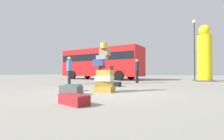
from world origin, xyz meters
TOP-DOWN VIEW (x-y plane):
  - ground_plane at (0.00, 0.00)m, footprint 80.00×80.00m
  - suitcase_tower at (-0.01, -0.07)m, footprint 0.79×0.59m
  - suitcase_maroon_behind_tower at (0.15, -2.49)m, footprint 0.83×0.63m
  - suitcase_teal_foreground_far at (-1.30, -0.07)m, footprint 0.62×0.34m
  - suitcase_charcoal_foreground_near at (-0.84, -0.99)m, footprint 0.81×0.45m
  - suitcase_black_upright_blue at (-0.32, 2.34)m, footprint 0.62×0.46m
  - person_bearded_onlooker at (-3.35, 2.90)m, footprint 0.30×0.30m
  - person_tourist_with_camera at (0.37, 5.35)m, footprint 0.30×0.34m
  - person_passerby_in_red at (-1.67, 3.77)m, footprint 0.30×0.33m
  - yellow_dummy_statue at (5.32, 9.18)m, footprint 1.57×1.57m
  - parked_bus at (-4.15, 10.25)m, footprint 9.23×4.65m
  - lamp_post at (5.06, 12.10)m, footprint 0.36×0.36m

SIDE VIEW (x-z plane):
  - ground_plane at x=0.00m, z-range 0.00..0.00m
  - suitcase_maroon_behind_tower at x=0.15m, z-range 0.00..0.23m
  - suitcase_black_upright_blue at x=-0.32m, z-range 0.00..0.23m
  - suitcase_teal_foreground_far at x=-1.30m, z-range 0.00..0.25m
  - suitcase_charcoal_foreground_near at x=-0.84m, z-range 0.00..0.28m
  - suitcase_tower at x=-0.01m, z-range -0.26..1.55m
  - person_passerby_in_red at x=-1.67m, z-range 0.15..1.79m
  - person_tourist_with_camera at x=0.37m, z-range 0.16..1.80m
  - person_bearded_onlooker at x=-3.35m, z-range 0.16..1.84m
  - parked_bus at x=-4.15m, z-range 0.26..3.41m
  - yellow_dummy_statue at x=5.32m, z-range -0.24..4.36m
  - lamp_post at x=5.06m, z-range 0.92..6.88m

